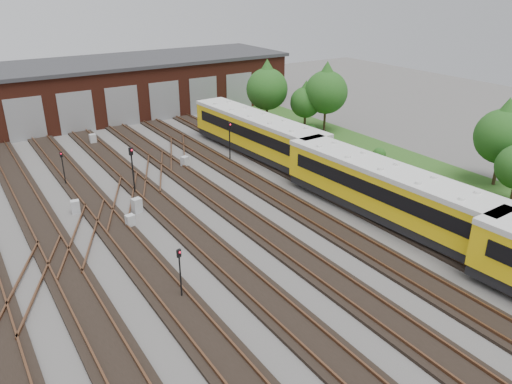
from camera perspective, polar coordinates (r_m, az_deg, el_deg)
ground at (r=28.49m, az=2.39°, el=-9.12°), size 120.00×120.00×0.00m
track_network at (r=28.76m, az=1.43°, el=-8.51°), size 30.40×70.00×0.33m
maintenance_shed at (r=62.34m, az=-19.57°, el=10.81°), size 51.00×12.50×6.35m
grass_verge at (r=46.86m, az=14.51°, el=3.54°), size 8.00×55.00×0.05m
metro_train at (r=34.57m, az=14.64°, el=0.12°), size 3.94×48.93×3.47m
signal_mast_0 at (r=25.64m, az=-8.69°, el=-8.58°), size 0.24×0.23×2.90m
signal_mast_1 at (r=42.05m, az=-21.22°, el=2.98°), size 0.24×0.22×2.82m
signal_mast_2 at (r=38.58m, az=-13.96°, el=3.05°), size 0.33×0.32×3.71m
signal_mast_3 at (r=44.69m, az=-3.04°, el=6.35°), size 0.33×0.31×3.55m
relay_cabinet_0 at (r=37.19m, az=-19.93°, el=-1.61°), size 0.64×0.56×0.96m
relay_cabinet_1 at (r=33.99m, az=-14.17°, el=-3.28°), size 0.62×0.55×0.93m
relay_cabinet_2 at (r=36.06m, az=-13.46°, el=-1.51°), size 0.72×0.64×1.06m
relay_cabinet_3 at (r=52.39m, az=-18.13°, el=5.76°), size 0.63×0.53×1.02m
relay_cabinet_4 at (r=43.97m, az=-8.15°, el=3.41°), size 0.73×0.68×0.98m
tree_0 at (r=54.83m, az=1.27°, el=12.24°), size 4.48×4.48×7.42m
tree_1 at (r=54.02m, az=5.70°, el=10.57°), size 3.27×3.27×5.43m
tree_2 at (r=53.63m, az=8.05°, el=11.80°), size 4.50×4.50×7.46m
tree_4 at (r=42.89m, az=26.49°, el=6.36°), size 4.27×4.27×7.08m
bush_0 at (r=39.85m, az=23.54°, el=-0.23°), size 1.34×1.34×1.34m
bush_1 at (r=47.08m, az=13.91°, el=4.44°), size 1.20×1.20×1.20m
bush_2 at (r=53.77m, az=6.35°, el=7.29°), size 1.15×1.15×1.15m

